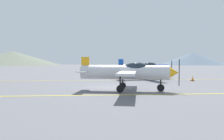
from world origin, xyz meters
name	(u,v)px	position (x,y,z in m)	size (l,w,h in m)	color
ground_plane	(116,88)	(0.00, 0.00, 0.00)	(400.00, 400.00, 0.00)	slate
apron_line_near	(121,95)	(0.00, -3.15, 0.01)	(80.00, 0.16, 0.01)	yellow
apron_line_far	(110,80)	(0.00, 7.36, 0.01)	(80.00, 0.16, 0.01)	yellow
airplane_near	(128,72)	(0.69, -1.37, 1.35)	(7.00, 7.98, 2.39)	silver
airplane_mid	(146,68)	(4.34, 8.33, 1.35)	(6.99, 8.00, 2.39)	#33478C
traffic_cone_side	(193,78)	(8.86, 5.65, 0.29)	(0.36, 0.36, 0.59)	black
hill_left	(13,58)	(-64.11, 142.33, 5.28)	(71.04, 71.04, 10.56)	slate
hill_centerleft	(193,59)	(76.29, 143.44, 5.13)	(51.73, 51.73, 10.26)	slate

